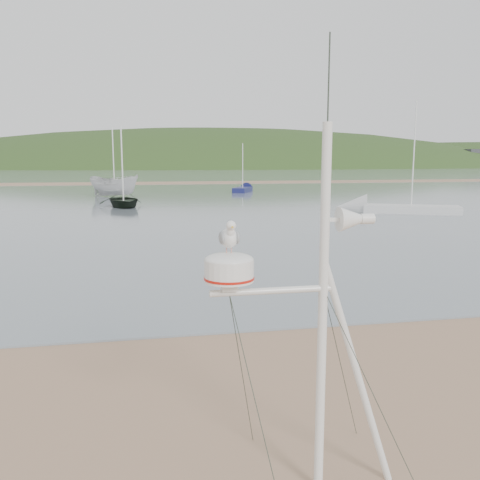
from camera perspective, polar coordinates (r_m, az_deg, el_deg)
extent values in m
plane|color=#8B6950|center=(6.74, -24.00, -22.60)|extent=(560.00, 560.00, 0.00)
cube|color=slate|center=(137.65, -11.77, 7.40)|extent=(560.00, 256.00, 0.04)
cube|color=#8B6950|center=(75.69, -12.24, 6.26)|extent=(560.00, 7.00, 0.07)
ellipsoid|color=#213817|center=(244.98, -1.95, 3.05)|extent=(400.00, 180.00, 80.00)
cube|color=beige|center=(205.05, -21.84, 8.53)|extent=(8.40, 6.30, 8.00)
cube|color=beige|center=(201.92, -14.49, 8.89)|extent=(8.40, 6.30, 8.00)
cube|color=beige|center=(202.12, -7.03, 9.11)|extent=(8.40, 6.30, 8.00)
cube|color=beige|center=(205.63, 0.31, 9.17)|extent=(8.40, 6.30, 8.00)
cube|color=beige|center=(212.29, 7.30, 9.09)|extent=(8.40, 6.30, 8.00)
cube|color=beige|center=(221.81, 13.77, 8.90)|extent=(8.40, 6.30, 8.00)
cube|color=beige|center=(233.85, 19.63, 8.64)|extent=(8.40, 6.30, 8.00)
cube|color=beige|center=(248.04, 24.86, 8.32)|extent=(8.40, 6.30, 8.00)
cylinder|color=silver|center=(5.21, 9.25, -8.39)|extent=(0.10, 0.10, 3.80)
cylinder|color=silver|center=(5.59, 13.09, -14.56)|extent=(0.88, 0.08, 2.50)
cylinder|color=silver|center=(4.98, 3.65, -5.70)|extent=(1.24, 0.07, 0.07)
cylinder|color=#2D382D|center=(5.03, 9.94, 17.27)|extent=(0.02, 0.02, 0.86)
cube|color=silver|center=(4.87, -1.23, -5.14)|extent=(0.15, 0.15, 0.09)
cylinder|color=white|center=(4.84, -1.24, -3.45)|extent=(0.48, 0.48, 0.21)
cylinder|color=red|center=(4.85, -1.24, -4.27)|extent=(0.48, 0.48, 0.02)
ellipsoid|color=white|center=(4.82, -1.24, -2.24)|extent=(0.48, 0.48, 0.13)
cone|color=white|center=(5.11, 12.33, 2.30)|extent=(0.25, 0.25, 0.25)
cylinder|color=white|center=(5.18, 14.07, 2.33)|extent=(0.13, 0.10, 0.10)
cube|color=silver|center=(5.04, 10.54, 2.28)|extent=(0.19, 0.04, 0.04)
cylinder|color=tan|center=(4.79, -1.53, -1.08)|extent=(0.01, 0.01, 0.07)
cylinder|color=tan|center=(4.80, -0.97, -1.06)|extent=(0.01, 0.01, 0.07)
ellipsoid|color=white|center=(4.78, -1.25, 0.22)|extent=(0.16, 0.26, 0.19)
ellipsoid|color=gray|center=(4.76, -2.08, 0.24)|extent=(0.05, 0.21, 0.12)
ellipsoid|color=gray|center=(4.78, -0.39, 0.29)|extent=(0.05, 0.21, 0.12)
cone|color=white|center=(4.91, -1.52, 0.24)|extent=(0.09, 0.08, 0.09)
ellipsoid|color=white|center=(4.68, -1.06, 1.03)|extent=(0.08, 0.08, 0.11)
sphere|color=white|center=(4.65, -1.01, 1.62)|extent=(0.09, 0.09, 0.09)
cone|color=gold|center=(4.60, -0.90, 1.49)|extent=(0.02, 0.05, 0.02)
imported|color=black|center=(37.89, -13.04, 6.94)|extent=(3.24, 1.49, 4.38)
imported|color=silver|center=(48.50, -13.99, 7.87)|extent=(2.83, 2.82, 5.32)
cube|color=silver|center=(34.54, 18.65, 3.30)|extent=(6.20, 4.23, 0.50)
cone|color=silver|center=(34.43, 12.31, 3.55)|extent=(2.69, 2.60, 1.90)
cylinder|color=silver|center=(34.40, 18.95, 9.14)|extent=(0.08, 0.08, 6.55)
cube|color=#15194C|center=(54.24, 0.30, 5.68)|extent=(2.92, 4.37, 0.50)
cone|color=#15194C|center=(56.86, 0.89, 5.83)|extent=(1.82, 1.88, 1.34)
cylinder|color=silver|center=(54.15, 0.30, 8.37)|extent=(0.08, 0.08, 4.60)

